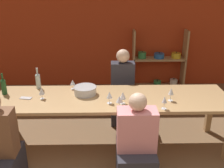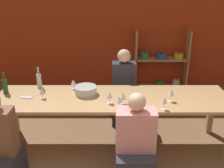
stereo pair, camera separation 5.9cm
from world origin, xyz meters
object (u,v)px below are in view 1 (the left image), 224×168
at_px(shelf_unit, 159,66).
at_px(wine_glass_empty_a, 123,96).
at_px(wine_bottle_amber, 4,86).
at_px(wine_glass_red_a, 119,100).
at_px(wine_glass_red_b, 42,91).
at_px(wine_glass_red_e, 171,92).
at_px(dining_table, 112,102).
at_px(wine_bottle_green, 38,80).
at_px(wine_glass_red_d, 165,100).
at_px(wine_glass_red_c, 73,83).
at_px(cell_phone, 26,98).
at_px(person_near_b, 0,153).
at_px(wine_glass_white_a, 109,95).
at_px(person_near_a, 136,153).
at_px(mixing_bowl, 85,90).
at_px(person_far_a, 122,95).

bearing_deg(shelf_unit, wine_glass_empty_a, -111.47).
height_order(wine_bottle_amber, wine_glass_red_a, wine_bottle_amber).
xyz_separation_m(wine_glass_red_b, wine_glass_red_e, (1.67, -0.09, 0.02)).
height_order(dining_table, wine_bottle_green, wine_bottle_green).
distance_m(dining_table, wine_glass_red_d, 0.74).
distance_m(shelf_unit, wine_glass_red_b, 2.98).
xyz_separation_m(wine_glass_red_a, wine_glass_red_b, (-1.00, 0.30, -0.01)).
bearing_deg(wine_bottle_amber, dining_table, -5.33).
bearing_deg(wine_glass_empty_a, wine_glass_red_c, 144.31).
bearing_deg(wine_glass_red_c, wine_bottle_green, 174.83).
relative_size(dining_table, cell_phone, 19.59).
relative_size(wine_glass_red_a, cell_phone, 1.03).
bearing_deg(person_near_b, wine_glass_empty_a, 21.54).
distance_m(wine_glass_white_a, person_near_a, 0.78).
distance_m(mixing_bowl, person_near_a, 1.13).
bearing_deg(cell_phone, wine_glass_empty_a, -8.11).
height_order(dining_table, person_near_b, person_near_b).
xyz_separation_m(mixing_bowl, wine_glass_red_a, (0.44, -0.44, 0.06)).
distance_m(wine_glass_red_c, cell_phone, 0.67).
relative_size(dining_table, wine_glass_red_b, 19.58).
relative_size(cell_phone, person_near_b, 0.14).
bearing_deg(wine_bottle_green, shelf_unit, 40.83).
bearing_deg(person_far_a, shelf_unit, -121.20).
bearing_deg(wine_glass_red_c, cell_phone, -151.98).
distance_m(person_near_a, person_near_b, 1.50).
distance_m(wine_glass_empty_a, wine_glass_white_a, 0.17).
height_order(wine_glass_red_a, wine_glass_red_d, wine_glass_red_d).
distance_m(wine_glass_red_c, person_far_a, 0.93).
bearing_deg(wine_glass_red_c, person_near_b, -123.96).
xyz_separation_m(wine_bottle_amber, wine_glass_white_a, (1.43, -0.32, -0.01)).
distance_m(dining_table, wine_glass_white_a, 0.26).
relative_size(wine_glass_empty_a, person_near_b, 0.14).
distance_m(dining_table, mixing_bowl, 0.40).
height_order(wine_glass_empty_a, wine_glass_red_b, same).
xyz_separation_m(wine_bottle_amber, wine_glass_empty_a, (1.60, -0.33, -0.01)).
bearing_deg(cell_phone, shelf_unit, 44.78).
height_order(wine_bottle_green, wine_glass_white_a, wine_bottle_green).
bearing_deg(wine_glass_red_d, wine_glass_red_b, 168.37).
height_order(wine_bottle_green, wine_glass_empty_a, wine_bottle_green).
distance_m(shelf_unit, wine_glass_red_a, 2.71).
bearing_deg(wine_glass_red_e, mixing_bowl, 168.42).
bearing_deg(wine_bottle_green, mixing_bowl, -18.61).
relative_size(mixing_bowl, person_near_b, 0.27).
bearing_deg(wine_glass_red_a, shelf_unit, 68.60).
xyz_separation_m(mixing_bowl, person_near_a, (0.61, -0.87, -0.40)).
height_order(wine_glass_red_d, cell_phone, wine_glass_red_d).
bearing_deg(wine_glass_red_a, wine_glass_red_c, 135.30).
relative_size(person_near_a, person_far_a, 0.93).
bearing_deg(wine_bottle_amber, wine_glass_red_a, -16.86).
height_order(wine_glass_red_d, person_far_a, person_far_a).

